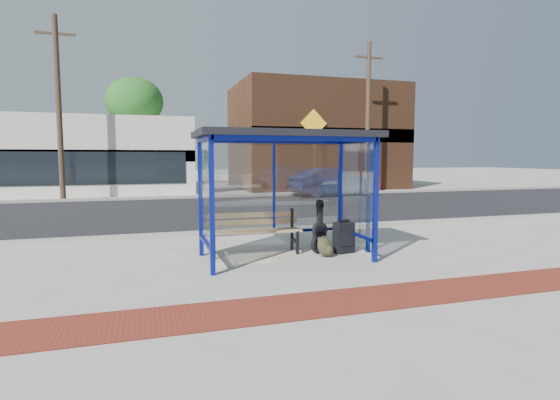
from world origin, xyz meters
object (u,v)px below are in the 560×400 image
object	(u,v)px
bench	(254,229)
suitcase	(344,238)
guitar_bag	(320,235)
fire_hydrant	(378,184)
parked_car	(332,182)
backpack	(325,247)

from	to	relation	value
bench	suitcase	world-z (taller)	bench
guitar_bag	fire_hydrant	size ratio (longest dim) A/B	1.39
guitar_bag	parked_car	bearing A→B (deg)	50.22
guitar_bag	parked_car	xyz separation A→B (m)	(5.64, 12.00, 0.33)
guitar_bag	suitcase	size ratio (longest dim) A/B	1.50
guitar_bag	parked_car	distance (m)	13.27
guitar_bag	backpack	distance (m)	0.37
parked_car	backpack	bearing A→B (deg)	147.96
guitar_bag	parked_car	world-z (taller)	parked_car
fire_hydrant	guitar_bag	bearing A→B (deg)	-123.86
bench	guitar_bag	xyz separation A→B (m)	(1.27, -0.37, -0.13)
bench	fire_hydrant	bearing A→B (deg)	54.67
suitcase	backpack	size ratio (longest dim) A/B	1.71
guitar_bag	suitcase	bearing A→B (deg)	-26.95
suitcase	guitar_bag	bearing A→B (deg)	156.21
guitar_bag	fire_hydrant	bearing A→B (deg)	41.53
suitcase	parked_car	xyz separation A→B (m)	(5.16, 12.11, 0.39)
backpack	parked_car	world-z (taller)	parked_car
bench	parked_car	distance (m)	13.53
bench	parked_car	xyz separation A→B (m)	(6.91, 11.63, 0.21)
guitar_bag	backpack	world-z (taller)	guitar_bag
backpack	guitar_bag	bearing A→B (deg)	64.45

